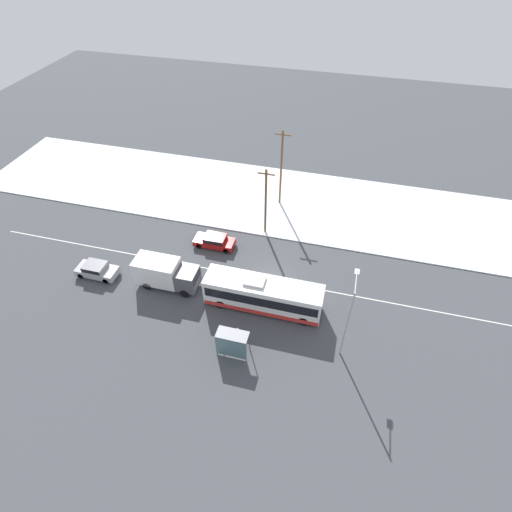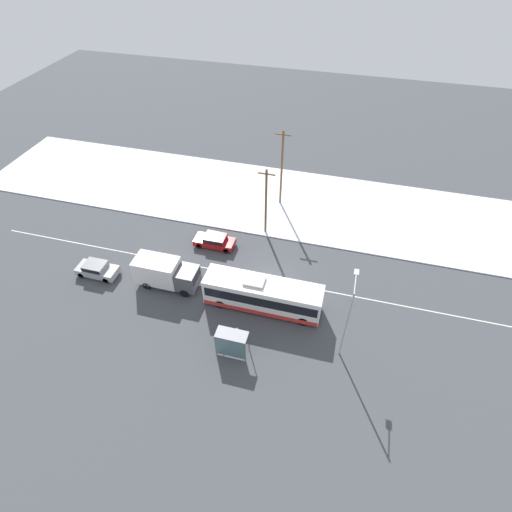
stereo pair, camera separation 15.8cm
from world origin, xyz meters
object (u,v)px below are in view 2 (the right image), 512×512
Objects in this scene: parked_car_near_truck at (97,269)px; streetlamp at (349,312)px; bus_shelter at (231,342)px; pedestrian_at_stop at (237,333)px; utility_pole_roadside at (266,201)px; city_bus at (263,295)px; utility_pole_snowlot at (282,168)px; box_truck at (165,272)px; sedan_car at (215,240)px.

streetlamp reaches higher than parked_car_near_truck.
bus_shelter is (15.67, -5.36, 0.88)m from parked_car_near_truck.
utility_pole_roadside reaches higher than pedestrian_at_stop.
utility_pole_snowlot is at bearing 96.77° from city_bus.
parked_car_near_truck is at bearing -175.64° from box_truck.
utility_pole_roadside is at bearing 102.60° from city_bus.
streetlamp is at bearing -10.10° from box_truck.
utility_pole_snowlot is (14.98, 16.53, 4.13)m from parked_car_near_truck.
sedan_car is 12.43m from pedestrian_at_stop.
bus_shelter is at bearing -88.20° from utility_pole_snowlot.
utility_pole_roadside is (-2.34, 10.47, 2.59)m from city_bus.
pedestrian_at_stop reaches higher than sedan_car.
bus_shelter is at bearing -86.09° from utility_pole_roadside.
box_truck is 9.59m from pedestrian_at_stop.
pedestrian_at_stop is (-1.19, -4.15, -0.63)m from city_bus.
pedestrian_at_stop is 0.21× the size of streetlamp.
utility_pole_snowlot reaches higher than box_truck.
utility_pole_snowlot is (5.09, 9.45, 4.16)m from sedan_car.
utility_pole_roadside is (-1.15, 14.62, 3.22)m from pedestrian_at_stop.
box_truck is 7.32m from parked_car_near_truck.
streetlamp is (8.66, 2.87, 3.12)m from bus_shelter.
utility_pole_snowlot reaches higher than parked_car_near_truck.
parked_car_near_truck is 18.41m from utility_pole_roadside.
city_bus reaches higher than sedan_car.
box_truck is at bearing 169.90° from streetlamp.
parked_car_near_truck is 0.51× the size of utility_pole_roadside.
box_truck is 0.76× the size of utility_pole_roadside.
streetlamp is at bearing -20.32° from city_bus.
pedestrian_at_stop is 0.20× the size of utility_pole_roadside.
box_truck is at bearing 144.90° from bus_shelter.
pedestrian_at_stop is 0.61× the size of bus_shelter.
bus_shelter is (5.77, -12.44, 0.91)m from sedan_car.
box_truck is 0.64× the size of utility_pole_snowlot.
city_bus is 4.08× the size of bus_shelter.
utility_pole_roadside is 5.86m from utility_pole_snowlot.
bus_shelter is (-0.05, -1.47, 0.70)m from pedestrian_at_stop.
streetlamp is at bearing 9.28° from pedestrian_at_stop.
pedestrian_at_stop is 0.17× the size of utility_pole_snowlot.
streetlamp is (7.42, -2.75, 3.18)m from city_bus.
streetlamp is (8.61, 1.41, 3.81)m from pedestrian_at_stop.
sedan_car is at bearing 67.95° from box_truck.
parked_car_near_truck is at bearing 161.10° from bus_shelter.
utility_pole_roadside is (14.57, 10.73, 3.40)m from parked_car_near_truck.
city_bus is 2.47× the size of sedan_car.
sedan_car is at bearing 35.59° from parked_car_near_truck.
box_truck is 7.10m from sedan_car.
utility_pole_snowlot is (-9.35, 19.02, 0.13)m from streetlamp.
pedestrian_at_stop is 1.63m from bus_shelter.
city_bus is at bearing -1.76° from box_truck.
utility_pole_roadside is (7.32, 10.17, 2.54)m from box_truck.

